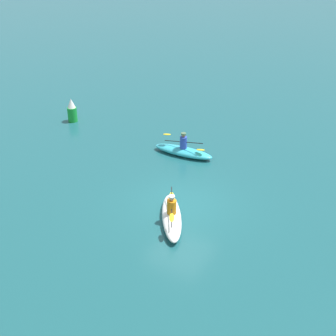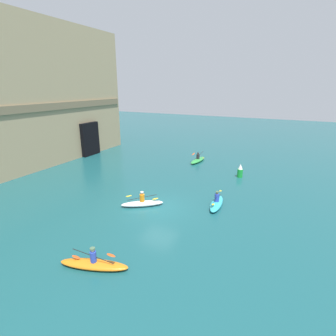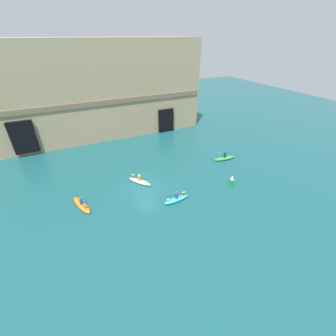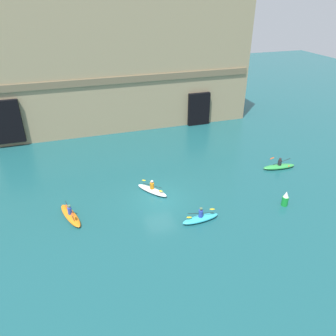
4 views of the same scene
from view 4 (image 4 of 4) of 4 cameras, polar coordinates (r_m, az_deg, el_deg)
ground_plane at (r=27.38m, az=-1.51°, el=-5.49°), size 120.00×120.00×0.00m
cliff_bluff at (r=41.49m, az=-11.32°, el=17.27°), size 35.32×7.55×15.06m
kayak_green at (r=33.64m, az=18.77°, el=0.29°), size 3.32×1.12×1.19m
kayak_cyan at (r=25.05m, az=5.68°, el=-8.68°), size 3.02×1.06×1.15m
kayak_orange at (r=26.35m, az=-16.62°, el=-7.87°), size 1.80×3.51×1.11m
kayak_white at (r=28.17m, az=-2.78°, el=-3.84°), size 2.37×2.91×1.14m
marker_buoy at (r=27.97m, az=19.76°, el=-5.10°), size 0.52×0.52×1.31m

